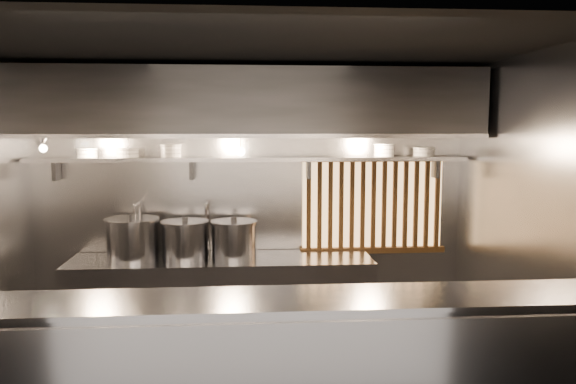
{
  "coord_description": "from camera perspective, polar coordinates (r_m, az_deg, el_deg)",
  "views": [
    {
      "loc": [
        -0.05,
        -4.38,
        2.2
      ],
      "look_at": [
        0.32,
        0.55,
        1.63
      ],
      "focal_mm": 35.0,
      "sensor_mm": 36.0,
      "label": 1
    }
  ],
  "objects": [
    {
      "name": "heat_lamp",
      "position": [
        5.55,
        -23.85,
        4.67
      ],
      "size": [
        0.25,
        0.35,
        0.2
      ],
      "color": "#A0A0A5",
      "rests_on": "exhaust_hood"
    },
    {
      "name": "wall_right",
      "position": [
        5.01,
        23.09,
        -3.11
      ],
      "size": [
        0.0,
        3.0,
        3.0
      ],
      "primitive_type": "plane",
      "rotation": [
        1.57,
        0.0,
        -1.57
      ],
      "color": "gray",
      "rests_on": "floor"
    },
    {
      "name": "serving_counter",
      "position": [
        3.79,
        -3.31,
        -18.91
      ],
      "size": [
        4.5,
        0.56,
        1.13
      ],
      "color": "#A0A0A5",
      "rests_on": "floor"
    },
    {
      "name": "pendant_bulb",
      "position": [
        5.59,
        -4.84,
        4.13
      ],
      "size": [
        0.09,
        0.09,
        0.19
      ],
      "color": "#2D2D30",
      "rests_on": "exhaust_hood"
    },
    {
      "name": "stock_pot_mid",
      "position": [
        5.7,
        -10.4,
        -4.75
      ],
      "size": [
        0.6,
        0.6,
        0.42
      ],
      "rotation": [
        0.0,
        0.0,
        -0.3
      ],
      "color": "#A0A0A5",
      "rests_on": "cooking_bench"
    },
    {
      "name": "bowl_stack_0",
      "position": [
        5.92,
        -19.72,
        3.76
      ],
      "size": [
        0.21,
        0.21,
        0.09
      ],
      "color": "white",
      "rests_on": "bowl_shelf"
    },
    {
      "name": "wood_screen",
      "position": [
        6.05,
        8.62,
        -1.28
      ],
      "size": [
        1.56,
        0.09,
        1.04
      ],
      "color": "#F0B36C",
      "rests_on": "wall_back"
    },
    {
      "name": "bowl_stack_1",
      "position": [
        5.83,
        -15.97,
        3.85
      ],
      "size": [
        0.24,
        0.24,
        0.09
      ],
      "color": "white",
      "rests_on": "bowl_shelf"
    },
    {
      "name": "ceiling",
      "position": [
        4.43,
        -3.74,
        14.38
      ],
      "size": [
        4.5,
        4.5,
        0.0
      ],
      "primitive_type": "plane",
      "rotation": [
        3.14,
        0.0,
        0.0
      ],
      "color": "black",
      "rests_on": "wall_back"
    },
    {
      "name": "faucet_left",
      "position": [
        5.92,
        -14.99,
        -2.31
      ],
      "size": [
        0.04,
        0.3,
        0.5
      ],
      "color": "silver",
      "rests_on": "wall_back"
    },
    {
      "name": "faucet_right",
      "position": [
        5.83,
        -8.21,
        -2.29
      ],
      "size": [
        0.04,
        0.3,
        0.5
      ],
      "color": "silver",
      "rests_on": "wall_back"
    },
    {
      "name": "exhaust_hood",
      "position": [
        5.49,
        -3.84,
        8.92
      ],
      "size": [
        4.4,
        0.81,
        0.65
      ],
      "color": "#2D2D30",
      "rests_on": "ceiling"
    },
    {
      "name": "stock_pot_left",
      "position": [
        5.76,
        -15.52,
        -4.59
      ],
      "size": [
        0.67,
        0.67,
        0.45
      ],
      "rotation": [
        0.0,
        0.0,
        -0.32
      ],
      "color": "#A0A0A5",
      "rests_on": "cooking_bench"
    },
    {
      "name": "stock_pot_right",
      "position": [
        5.66,
        -5.51,
        -4.77
      ],
      "size": [
        0.48,
        0.48,
        0.41
      ],
      "rotation": [
        0.0,
        0.0,
        -0.02
      ],
      "color": "#A0A0A5",
      "rests_on": "cooking_bench"
    },
    {
      "name": "bowl_stack_3",
      "position": [
        5.88,
        9.73,
        4.22
      ],
      "size": [
        0.22,
        0.22,
        0.13
      ],
      "color": "white",
      "rests_on": "bowl_shelf"
    },
    {
      "name": "cooking_bench",
      "position": [
        5.79,
        -6.72,
        -11.05
      ],
      "size": [
        3.0,
        0.7,
        0.9
      ],
      "primitive_type": "cube",
      "color": "#A0A0A5",
      "rests_on": "floor"
    },
    {
      "name": "wall_back",
      "position": [
        5.94,
        -3.8,
        -1.17
      ],
      "size": [
        4.5,
        0.0,
        4.5
      ],
      "primitive_type": "plane",
      "rotation": [
        1.57,
        0.0,
        0.0
      ],
      "color": "gray",
      "rests_on": "floor"
    },
    {
      "name": "bowl_stack_4",
      "position": [
        6.0,
        13.65,
        3.99
      ],
      "size": [
        0.23,
        0.23,
        0.09
      ],
      "color": "white",
      "rests_on": "bowl_shelf"
    },
    {
      "name": "bowl_shelf",
      "position": [
        5.71,
        -3.82,
        3.37
      ],
      "size": [
        4.4,
        0.34,
        0.04
      ],
      "primitive_type": "cube",
      "color": "#A0A0A5",
      "rests_on": "wall_back"
    },
    {
      "name": "bowl_stack_2",
      "position": [
        5.76,
        -11.81,
        4.12
      ],
      "size": [
        0.22,
        0.22,
        0.13
      ],
      "color": "white",
      "rests_on": "bowl_shelf"
    }
  ]
}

